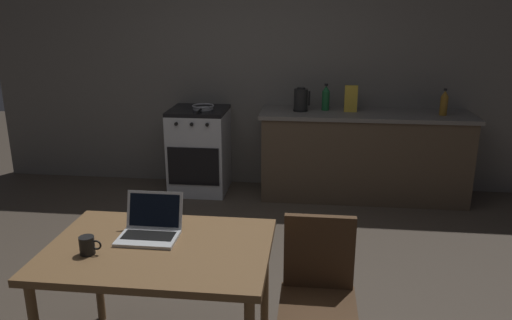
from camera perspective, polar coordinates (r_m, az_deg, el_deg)
ground_plane at (r=3.70m, az=-5.91°, el=-14.90°), size 12.00×12.00×0.00m
back_wall at (r=5.56m, az=2.20°, el=10.76°), size 6.40×0.10×2.70m
kitchen_counter at (r=5.40m, az=12.09°, el=0.55°), size 2.16×0.64×0.92m
stove_oven at (r=5.51m, az=-6.43°, el=1.11°), size 0.60×0.62×0.92m
dining_table at (r=2.79m, az=-10.91°, el=-10.93°), size 1.19×0.84×0.73m
chair at (r=2.76m, az=7.07°, el=-14.39°), size 0.40×0.40×0.90m
laptop at (r=2.85m, az=-11.94°, el=-7.64°), size 0.32×0.29×0.22m
electric_kettle at (r=5.24m, az=5.11°, el=6.82°), size 0.17×0.15×0.24m
bottle at (r=5.35m, az=20.58°, el=6.11°), size 0.07×0.07×0.27m
frying_pan at (r=5.36m, az=-6.05°, el=6.00°), size 0.24×0.41×0.05m
coffee_mug at (r=2.74m, az=-18.60°, el=-9.17°), size 0.12×0.08×0.10m
cereal_box at (r=5.27m, az=10.73°, el=6.86°), size 0.13×0.05×0.27m
bottle_b at (r=5.32m, az=7.93°, el=7.02°), size 0.08×0.08×0.28m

